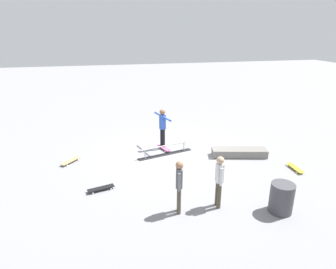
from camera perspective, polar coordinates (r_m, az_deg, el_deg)
ground_plane at (r=11.46m, az=0.23°, el=-3.67°), size 60.00×60.00×0.00m
grind_rail at (r=11.29m, az=-0.56°, el=-3.13°), size 2.24×0.81×0.39m
skate_ledge at (r=11.48m, az=13.69°, el=-3.43°), size 2.12×0.99×0.30m
skater_main at (r=11.63m, az=-1.07°, el=1.69°), size 0.43×1.29×1.63m
skateboard_main at (r=11.78m, az=-0.82°, el=-2.61°), size 0.46×0.82×0.09m
bystander_grey_shirt at (r=7.62m, az=2.19°, el=-9.62°), size 0.22×0.34×1.48m
bystander_white_shirt at (r=7.96m, az=9.92°, el=-8.53°), size 0.20×0.34×1.49m
loose_skateboard_natural at (r=11.22m, az=-18.42°, el=-4.89°), size 0.68×0.73×0.09m
loose_skateboard_black at (r=9.17m, az=-12.91°, el=-10.15°), size 0.82×0.40×0.09m
loose_skateboard_yellow at (r=11.06m, az=23.48°, el=-5.94°), size 0.27×0.80×0.09m
trash_bin at (r=8.40m, az=21.21°, el=-11.44°), size 0.62×0.62×0.82m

